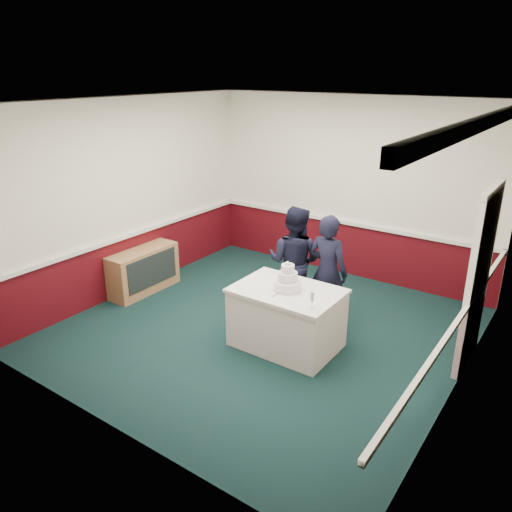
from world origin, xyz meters
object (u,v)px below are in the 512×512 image
Objects in this scene: champagne_flute at (312,297)px; cake_table at (287,317)px; sideboard at (144,270)px; wedding_cake at (288,281)px; person_man at (294,262)px; person_woman at (327,272)px; cake_knife at (277,294)px.

cake_table is at bearing 150.75° from champagne_flute.
wedding_cake is (2.75, -0.13, 0.55)m from sideboard.
person_man is 0.54m from person_woman.
cake_knife reaches higher than cake_table.
cake_table is 0.78m from champagne_flute.
sideboard is at bearing 172.82° from champagne_flute.
champagne_flute is 1.14m from person_woman.
wedding_cake is 0.91m from person_man.
champagne_flute is at bearing 111.55° from person_woman.
wedding_cake is 0.23× the size of person_man.
cake_table is 0.82× the size of person_man.
wedding_cake is at bearing 80.39° from cake_knife.
person_woman reaches higher than cake_knife.
cake_table is (2.75, -0.13, 0.05)m from sideboard.
person_man is at bearing 108.58° from cake_knife.
cake_knife is at bearing -98.53° from wedding_cake.
champagne_flute is at bearing -9.67° from cake_knife.
wedding_cake is 1.65× the size of cake_knife.
person_man is at bearing 115.76° from wedding_cake.
cake_knife is (2.72, -0.33, 0.44)m from sideboard.
champagne_flute reaches higher than cake_table.
cake_knife reaches higher than sideboard.
cake_knife is 1.01m from person_woman.
champagne_flute is 1.41m from person_man.
cake_knife is 0.14× the size of person_man.
person_man is (-0.39, 0.81, -0.09)m from wedding_cake.
person_woman is at bearing 79.50° from wedding_cake.
cake_table is 0.44m from cake_knife.
cake_table is 0.50m from wedding_cake.
sideboard is 0.75× the size of person_woman.
person_woman is at bearing 12.90° from sideboard.
cake_knife is 0.14× the size of person_woman.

